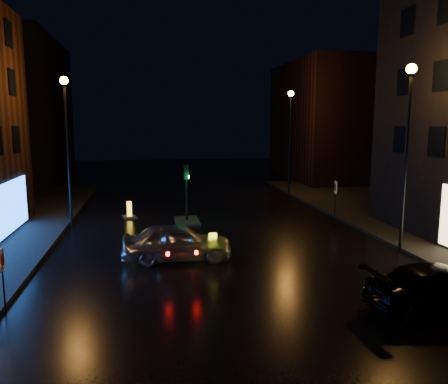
{
  "coord_description": "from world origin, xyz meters",
  "views": [
    {
      "loc": [
        -3.42,
        -11.55,
        5.86
      ],
      "look_at": [
        -0.08,
        7.48,
        2.8
      ],
      "focal_mm": 35.0,
      "sensor_mm": 36.0,
      "label": 1
    }
  ],
  "objects_px": {
    "bollard_near": "(213,253)",
    "road_sign_left": "(2,266)",
    "traffic_signal": "(187,214)",
    "bollard_far": "(129,214)",
    "road_sign_right": "(335,191)",
    "silver_hatchback": "(177,242)",
    "dark_sedan": "(445,289)"
  },
  "relations": [
    {
      "from": "traffic_signal",
      "to": "silver_hatchback",
      "type": "relative_size",
      "value": 0.74
    },
    {
      "from": "bollard_far",
      "to": "bollard_near",
      "type": "bearing_deg",
      "value": -79.94
    },
    {
      "from": "road_sign_left",
      "to": "road_sign_right",
      "type": "xyz_separation_m",
      "value": [
        15.79,
        11.09,
        0.21
      ]
    },
    {
      "from": "road_sign_right",
      "to": "bollard_far",
      "type": "bearing_deg",
      "value": 0.49
    },
    {
      "from": "bollard_near",
      "to": "road_sign_right",
      "type": "bearing_deg",
      "value": 23.83
    },
    {
      "from": "bollard_far",
      "to": "road_sign_left",
      "type": "xyz_separation_m",
      "value": [
        -3.26,
        -13.55,
        1.32
      ]
    },
    {
      "from": "dark_sedan",
      "to": "bollard_far",
      "type": "height_order",
      "value": "dark_sedan"
    },
    {
      "from": "bollard_near",
      "to": "traffic_signal",
      "type": "bearing_deg",
      "value": 79.92
    },
    {
      "from": "silver_hatchback",
      "to": "bollard_far",
      "type": "xyz_separation_m",
      "value": [
        -2.37,
        9.04,
        -0.57
      ]
    },
    {
      "from": "dark_sedan",
      "to": "road_sign_right",
      "type": "height_order",
      "value": "road_sign_right"
    },
    {
      "from": "silver_hatchback",
      "to": "bollard_near",
      "type": "height_order",
      "value": "silver_hatchback"
    },
    {
      "from": "road_sign_right",
      "to": "bollard_near",
      "type": "bearing_deg",
      "value": 49.27
    },
    {
      "from": "dark_sedan",
      "to": "road_sign_left",
      "type": "relative_size",
      "value": 2.44
    },
    {
      "from": "bollard_near",
      "to": "road_sign_left",
      "type": "distance_m",
      "value": 8.54
    },
    {
      "from": "silver_hatchback",
      "to": "traffic_signal",
      "type": "bearing_deg",
      "value": -8.07
    },
    {
      "from": "dark_sedan",
      "to": "bollard_near",
      "type": "height_order",
      "value": "dark_sedan"
    },
    {
      "from": "traffic_signal",
      "to": "bollard_near",
      "type": "relative_size",
      "value": 2.37
    },
    {
      "from": "dark_sedan",
      "to": "road_sign_left",
      "type": "distance_m",
      "value": 13.73
    },
    {
      "from": "silver_hatchback",
      "to": "dark_sedan",
      "type": "height_order",
      "value": "silver_hatchback"
    },
    {
      "from": "silver_hatchback",
      "to": "bollard_far",
      "type": "distance_m",
      "value": 9.36
    },
    {
      "from": "bollard_far",
      "to": "road_sign_right",
      "type": "bearing_deg",
      "value": -24.32
    },
    {
      "from": "traffic_signal",
      "to": "bollard_near",
      "type": "bearing_deg",
      "value": -86.24
    },
    {
      "from": "dark_sedan",
      "to": "road_sign_right",
      "type": "xyz_separation_m",
      "value": [
        2.26,
        13.25,
        1.03
      ]
    },
    {
      "from": "bollard_far",
      "to": "road_sign_right",
      "type": "relative_size",
      "value": 0.56
    },
    {
      "from": "traffic_signal",
      "to": "silver_hatchback",
      "type": "height_order",
      "value": "traffic_signal"
    },
    {
      "from": "road_sign_left",
      "to": "dark_sedan",
      "type": "bearing_deg",
      "value": -13.45
    },
    {
      "from": "traffic_signal",
      "to": "silver_hatchback",
      "type": "bearing_deg",
      "value": -98.37
    },
    {
      "from": "bollard_near",
      "to": "road_sign_right",
      "type": "relative_size",
      "value": 0.62
    },
    {
      "from": "road_sign_left",
      "to": "road_sign_right",
      "type": "height_order",
      "value": "road_sign_right"
    },
    {
      "from": "road_sign_right",
      "to": "road_sign_left",
      "type": "bearing_deg",
      "value": 46.67
    },
    {
      "from": "bollard_near",
      "to": "road_sign_left",
      "type": "xyz_separation_m",
      "value": [
        -7.18,
        -4.44,
        1.3
      ]
    },
    {
      "from": "dark_sedan",
      "to": "bollard_near",
      "type": "relative_size",
      "value": 3.46
    }
  ]
}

